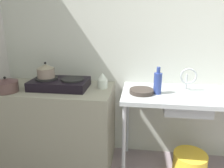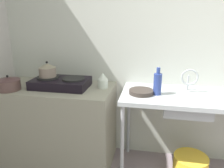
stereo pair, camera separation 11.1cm
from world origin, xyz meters
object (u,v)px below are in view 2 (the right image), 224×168
at_px(percolator, 103,81).
at_px(sink_basin, 186,105).
at_px(pot_on_left_burner, 47,70).
at_px(faucet, 190,78).
at_px(pot_beside_stove, 8,84).
at_px(bucket_on_floor, 190,166).
at_px(small_bowl_on_drainboard, 221,95).
at_px(bottle_by_sink, 158,83).
at_px(stove, 61,83).
at_px(frying_pan, 141,92).

height_order(percolator, sink_basin, percolator).
relative_size(pot_on_left_burner, faucet, 0.76).
xyz_separation_m(pot_beside_stove, sink_basin, (1.72, 0.13, -0.15)).
relative_size(sink_basin, bucket_on_floor, 1.25).
bearing_deg(sink_basin, small_bowl_on_drainboard, 8.78).
relative_size(sink_basin, bottle_by_sink, 1.64).
height_order(percolator, bottle_by_sink, bottle_by_sink).
height_order(sink_basin, small_bowl_on_drainboard, small_bowl_on_drainboard).
xyz_separation_m(stove, sink_basin, (1.25, -0.05, -0.13)).
xyz_separation_m(sink_basin, bottle_by_sink, (-0.27, 0.01, 0.19)).
bearing_deg(sink_basin, stove, 177.81).
bearing_deg(percolator, faucet, 1.75).
relative_size(pot_on_left_burner, pot_beside_stove, 0.75).
height_order(pot_beside_stove, faucet, faucet).
distance_m(pot_on_left_burner, frying_pan, 0.98).
relative_size(pot_on_left_burner, percolator, 1.12).
bearing_deg(pot_on_left_burner, bucket_on_floor, -1.76).
relative_size(percolator, bottle_by_sink, 0.61).
bearing_deg(pot_on_left_burner, percolator, 5.81).
height_order(percolator, frying_pan, percolator).
bearing_deg(bucket_on_floor, pot_beside_stove, -175.77).
bearing_deg(sink_basin, bottle_by_sink, 178.86).
bearing_deg(bottle_by_sink, small_bowl_on_drainboard, 4.03).
xyz_separation_m(frying_pan, bottle_by_sink, (0.15, 0.01, 0.09)).
relative_size(stove, frying_pan, 2.48).
bearing_deg(bucket_on_floor, frying_pan, -179.14).
bearing_deg(faucet, pot_on_left_burner, -176.60).
distance_m(stove, pot_beside_stove, 0.51).
xyz_separation_m(pot_on_left_burner, bottle_by_sink, (1.11, -0.04, -0.07)).
bearing_deg(bucket_on_floor, percolator, 173.56).
bearing_deg(small_bowl_on_drainboard, bottle_by_sink, -175.97).
xyz_separation_m(small_bowl_on_drainboard, bottle_by_sink, (-0.57, -0.04, 0.09)).
distance_m(faucet, small_bowl_on_drainboard, 0.31).
relative_size(percolator, frying_pan, 0.68).
relative_size(pot_beside_stove, sink_basin, 0.55).
xyz_separation_m(stove, faucet, (1.27, 0.08, 0.09)).
height_order(stove, bottle_by_sink, bottle_by_sink).
bearing_deg(bucket_on_floor, faucet, 120.55).
bearing_deg(bottle_by_sink, stove, 177.51).
xyz_separation_m(pot_on_left_burner, percolator, (0.57, 0.06, -0.10)).
xyz_separation_m(sink_basin, frying_pan, (-0.42, -0.01, 0.10)).
xyz_separation_m(faucet, small_bowl_on_drainboard, (0.27, -0.09, -0.12)).
bearing_deg(bucket_on_floor, small_bowl_on_drainboard, 12.61).
height_order(stove, sink_basin, stove).
relative_size(bottle_by_sink, bucket_on_floor, 0.76).
distance_m(percolator, bottle_by_sink, 0.55).
relative_size(pot_beside_stove, percolator, 1.48).
distance_m(stove, pot_on_left_burner, 0.19).
distance_m(pot_on_left_burner, pot_beside_stove, 0.40).
height_order(stove, faucet, faucet).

